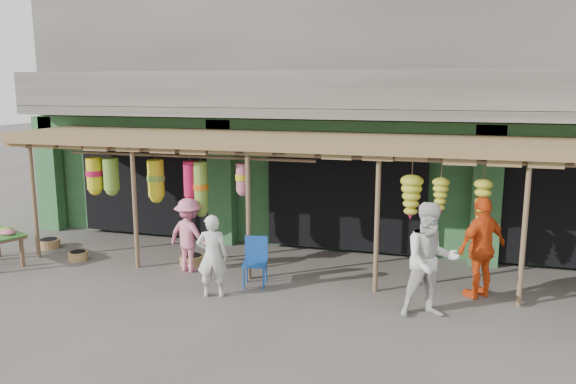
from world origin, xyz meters
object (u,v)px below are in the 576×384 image
(blue_chair, at_px, (256,258))
(person_vendor, at_px, (482,247))
(person_right, at_px, (430,261))
(person_front, at_px, (212,256))
(person_shopper, at_px, (189,235))

(blue_chair, relative_size, person_vendor, 0.50)
(person_right, height_order, person_vendor, person_right)
(blue_chair, xyz_separation_m, person_front, (-0.53, -0.82, 0.24))
(person_front, relative_size, person_right, 0.79)
(person_front, relative_size, person_shopper, 1.00)
(blue_chair, relative_size, person_shopper, 0.61)
(person_front, bearing_deg, person_shopper, -67.16)
(blue_chair, distance_m, person_right, 3.36)
(person_vendor, bearing_deg, blue_chair, -37.70)
(person_vendor, distance_m, person_shopper, 5.70)
(person_shopper, bearing_deg, person_front, 145.06)
(person_shopper, bearing_deg, person_right, -178.10)
(person_front, bearing_deg, person_right, 164.12)
(blue_chair, xyz_separation_m, person_right, (3.27, -0.66, 0.45))
(blue_chair, height_order, person_shopper, person_shopper)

